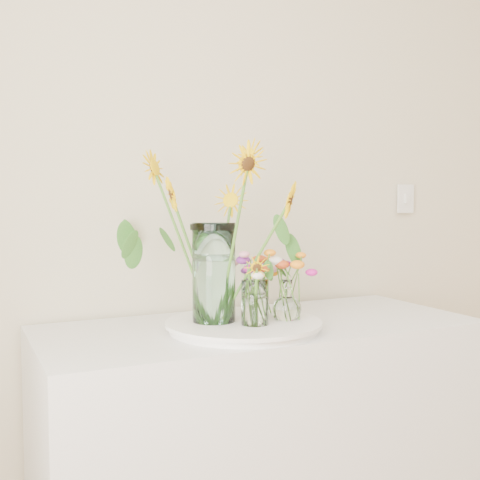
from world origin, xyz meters
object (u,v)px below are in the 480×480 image
at_px(tray, 244,327).
at_px(small_vase_b, 287,301).
at_px(mason_jar, 214,273).
at_px(small_vase_c, 257,299).
at_px(counter, 260,460).
at_px(small_vase_a, 255,303).

height_order(tray, small_vase_b, small_vase_b).
bearing_deg(mason_jar, small_vase_c, 16.29).
height_order(mason_jar, small_vase_b, mason_jar).
relative_size(counter, tray, 3.11).
distance_m(small_vase_a, small_vase_c, 0.17).
xyz_separation_m(mason_jar, small_vase_b, (0.21, -0.07, -0.09)).
bearing_deg(small_vase_a, small_vase_b, 11.27).
distance_m(mason_jar, small_vase_a, 0.16).
relative_size(tray, small_vase_c, 4.13).
xyz_separation_m(tray, small_vase_c, (0.09, 0.09, 0.07)).
bearing_deg(small_vase_a, small_vase_c, 60.97).
relative_size(mason_jar, small_vase_a, 2.21).
relative_size(small_vase_a, small_vase_b, 1.08).
bearing_deg(small_vase_c, tray, -136.10).
distance_m(counter, small_vase_c, 0.53).
xyz_separation_m(tray, small_vase_b, (0.13, -0.04, 0.08)).
bearing_deg(small_vase_b, counter, 107.84).
distance_m(counter, tray, 0.48).
height_order(small_vase_a, small_vase_b, small_vase_a).
distance_m(counter, mason_jar, 0.65).
bearing_deg(tray, mason_jar, 156.98).
relative_size(tray, mason_jar, 1.48).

